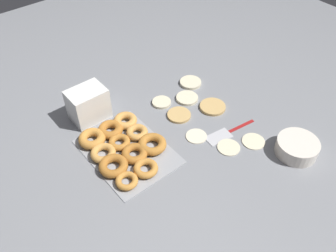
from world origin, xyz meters
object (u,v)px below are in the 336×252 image
Objects in this scene: container_stack at (88,104)px; spatula at (224,134)px; pancake_6 at (253,141)px; batter_bowl at (297,147)px; pancake_5 at (187,98)px; pancake_3 at (213,107)px; pancake_4 at (229,147)px; pancake_7 at (179,115)px; pancake_0 at (191,83)px; pancake_2 at (196,136)px; donut_tray at (123,147)px; pancake_1 at (162,102)px.

container_stack is 0.58m from spatula.
container_stack reaches higher than pancake_6.
pancake_5 is at bearing -167.59° from batter_bowl.
container_stack reaches higher than pancake_3.
pancake_7 is (-0.27, -0.03, 0.00)m from pancake_4.
batter_bowl is at bearing 25.54° from pancake_7.
pancake_0 is 0.51m from container_stack.
batter_bowl reaches higher than pancake_4.
pancake_2 is 0.56× the size of container_stack.
pancake_4 is 0.11m from pancake_6.
donut_tray is (-0.30, -0.43, 0.01)m from pancake_6.
pancake_1 is at bearing -174.38° from pancake_4.
pancake_1 is 0.33m from container_stack.
pancake_6 is at bearing 4.62° from pancake_5.
pancake_3 is at bearing 22.20° from pancake_5.
pancake_3 is (0.17, 0.16, 0.00)m from pancake_1.
pancake_5 is 0.62× the size of batter_bowl.
pancake_4 is 0.91× the size of pancake_5.
donut_tray is at bearing -130.59° from batter_bowl.
pancake_2 is 0.14m from pancake_4.
container_stack is at bearing -42.41° from spatula.
pancake_5 is 0.45m from container_stack.
donut_tray reaches higher than spatula.
pancake_0 is at bearing 158.33° from pancake_4.
pancake_1 is at bearing 113.00° from donut_tray.
pancake_4 is at bearing -111.99° from pancake_6.
batter_bowl is (0.52, 0.11, 0.02)m from pancake_5.
pancake_1 is 0.22× the size of donut_tray.
pancake_1 and pancake_3 have the same top height.
pancake_0 is at bearing 106.87° from donut_tray.
batter_bowl is 0.67× the size of spatula.
pancake_1 is at bearing -137.06° from pancake_3.
container_stack reaches higher than pancake_2.
batter_bowl reaches higher than pancake_7.
batter_bowl is (0.18, 0.19, 0.03)m from pancake_4.
pancake_0 is 0.20m from pancake_3.
pancake_6 is 0.60× the size of container_stack.
pancake_0 is 0.27× the size of donut_tray.
spatula is at bearing 39.85° from container_stack.
pancake_0 is 0.20m from pancake_1.
spatula is (-0.25, -0.15, -0.03)m from batter_bowl.
pancake_7 is at bearing -63.73° from spatula.
pancake_2 is at bearing -10.73° from pancake_7.
pancake_0 is 0.51m from donut_tray.
container_stack is (-0.51, -0.33, 0.07)m from pancake_4.
pancake_3 is at bearing -12.18° from pancake_0.
spatula is at bearing -19.87° from pancake_0.
pancake_0 reaches higher than pancake_2.
pancake_4 is at bearing -12.24° from pancake_5.
pancake_7 is (0.14, -0.19, -0.00)m from pancake_0.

